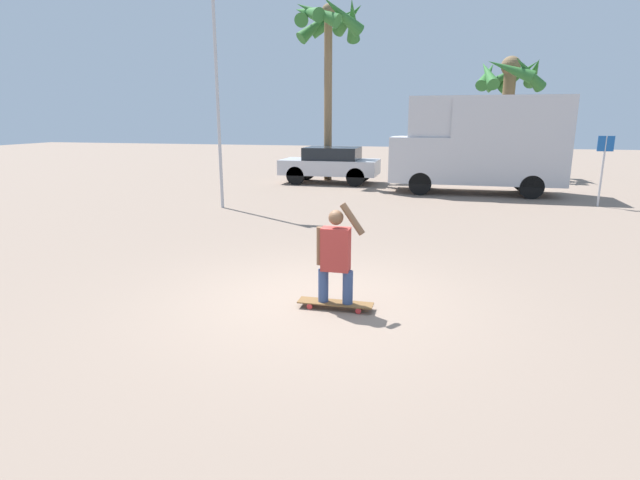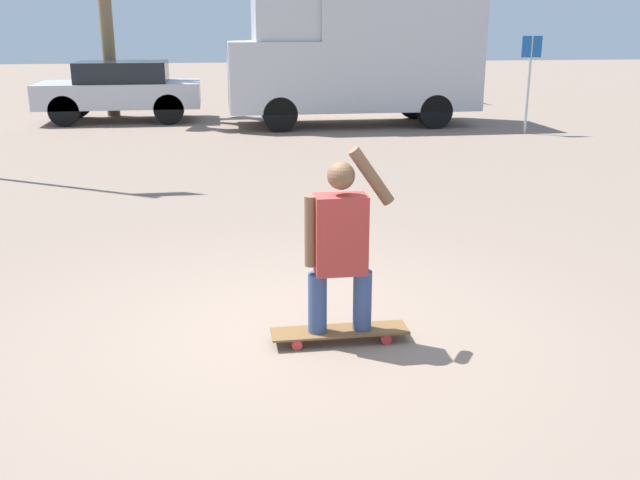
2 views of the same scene
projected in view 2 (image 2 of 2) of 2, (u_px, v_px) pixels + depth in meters
ground_plane at (296, 332)px, 5.57m from camera, size 80.00×80.00×0.00m
skateboard at (340, 332)px, 5.38m from camera, size 1.04×0.25×0.09m
person_skateboarder at (340, 241)px, 5.17m from camera, size 0.65×0.22×1.39m
camper_van at (358, 49)px, 16.43m from camera, size 5.72×2.03×3.26m
parked_car_silver at (121, 89)px, 17.35m from camera, size 3.85×1.85×1.43m
street_sign at (530, 71)px, 15.16m from camera, size 0.44×0.06×2.06m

